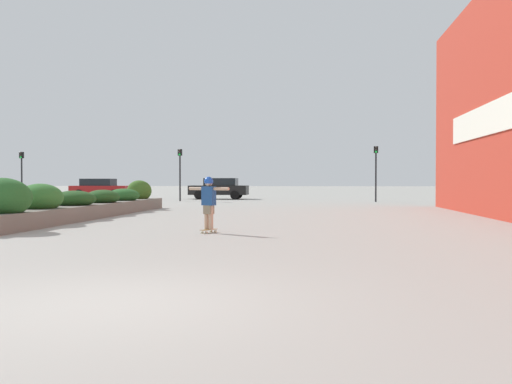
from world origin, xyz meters
TOP-DOWN VIEW (x-y plane):
  - ground_plane at (0.00, 0.00)m, footprint 300.00×300.00m
  - planter_box at (-6.47, 14.31)m, footprint 1.73×15.48m
  - skateboard at (-0.58, 8.84)m, footprint 0.41×0.58m
  - skateboarder at (-0.58, 8.84)m, footprint 1.22×0.68m
  - car_leftmost at (-15.79, 39.62)m, footprint 4.79×1.97m
  - car_center_right at (-5.28, 37.44)m, footprint 4.50×2.04m
  - traffic_light_left at (-7.26, 32.76)m, footprint 0.28×0.30m
  - traffic_light_right at (6.21, 32.49)m, footprint 0.28×0.30m
  - traffic_light_far_left at (-18.77, 32.45)m, footprint 0.28×0.30m

SIDE VIEW (x-z plane):
  - ground_plane at x=0.00m, z-range 0.00..0.00m
  - skateboard at x=-0.58m, z-range 0.02..0.12m
  - planter_box at x=-6.47m, z-range -0.22..1.27m
  - car_leftmost at x=-15.79m, z-range 0.04..1.64m
  - car_center_right at x=-5.28m, z-range 0.04..1.66m
  - skateboarder at x=-0.58m, z-range 0.25..1.67m
  - traffic_light_far_left at x=-18.77m, z-range 0.63..4.12m
  - traffic_light_left at x=-7.26m, z-range 0.65..4.28m
  - traffic_light_right at x=6.21m, z-range 0.66..4.39m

